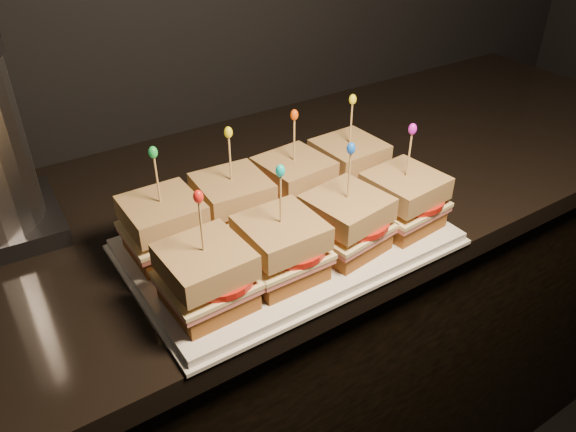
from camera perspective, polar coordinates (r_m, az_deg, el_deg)
cabinet at (r=1.26m, az=-6.99°, el=-17.38°), size 2.16×0.59×0.85m
granite_slab at (r=0.96m, az=-8.76°, el=-0.33°), size 2.20×0.63×0.04m
platter at (r=0.85m, az=0.00°, el=-2.60°), size 0.46×0.29×0.02m
platter_rim at (r=0.85m, az=0.00°, el=-2.93°), size 0.47×0.30×0.01m
sandwich_0_bread_bot at (r=0.82m, az=-12.24°, el=-2.73°), size 0.10×0.10×0.03m
sandwich_0_ham at (r=0.81m, az=-12.39°, el=-1.73°), size 0.11×0.10×0.01m
sandwich_0_cheese at (r=0.81m, az=-12.45°, el=-1.32°), size 0.11×0.11×0.01m
sandwich_0_tomato at (r=0.80m, az=-11.56°, el=-0.82°), size 0.10×0.10×0.01m
sandwich_0_bread_top at (r=0.79m, az=-12.69°, el=0.40°), size 0.10×0.10×0.03m
sandwich_0_pick at (r=0.77m, az=-13.11°, el=3.34°), size 0.00×0.00×0.09m
sandwich_0_frill at (r=0.75m, az=-13.55°, el=6.32°), size 0.01×0.01×0.02m
sandwich_1_bread_bot at (r=0.86m, az=-5.52°, el=-0.39°), size 0.10×0.10×0.03m
sandwich_1_ham at (r=0.85m, az=-5.58°, el=0.59°), size 0.11×0.11×0.01m
sandwich_1_cheese at (r=0.85m, az=-5.60°, el=0.99°), size 0.12×0.11×0.01m
sandwich_1_tomato at (r=0.84m, az=-4.72°, el=1.49°), size 0.10×0.10×0.01m
sandwich_1_bread_top at (r=0.83m, az=-5.71°, el=2.68°), size 0.11×0.11×0.03m
sandwich_1_pick at (r=0.81m, az=-5.89°, el=5.56°), size 0.00×0.00×0.09m
sandwich_1_frill at (r=0.79m, az=-6.08°, el=8.45°), size 0.01×0.01×0.02m
sandwich_2_bread_bot at (r=0.91m, az=0.59°, el=1.74°), size 0.11×0.11×0.03m
sandwich_2_ham at (r=0.90m, az=0.60°, el=2.69°), size 0.12×0.11×0.01m
sandwich_2_cheese at (r=0.89m, az=0.60°, el=3.08°), size 0.12×0.11×0.01m
sandwich_2_tomato at (r=0.89m, az=1.46°, el=3.55°), size 0.10×0.10×0.01m
sandwich_2_bread_top at (r=0.88m, az=0.61°, el=4.71°), size 0.11×0.11×0.03m
sandwich_2_pick at (r=0.86m, az=0.63°, el=7.47°), size 0.00×0.00×0.09m
sandwich_2_frill at (r=0.84m, az=0.65°, el=10.24°), size 0.01×0.01×0.02m
sandwich_3_bread_bot at (r=0.96m, az=6.04°, el=3.62°), size 0.10×0.10×0.03m
sandwich_3_ham at (r=0.96m, az=6.10°, el=4.53°), size 0.11×0.11×0.01m
sandwich_3_cheese at (r=0.95m, az=6.13°, el=4.90°), size 0.11×0.11×0.01m
sandwich_3_tomato at (r=0.95m, az=6.95°, el=5.34°), size 0.10×0.10×0.01m
sandwich_3_bread_top at (r=0.94m, az=6.23°, el=6.46°), size 0.10×0.10×0.03m
sandwich_3_pick at (r=0.92m, az=6.41°, el=9.08°), size 0.00×0.00×0.09m
sandwich_3_frill at (r=0.90m, az=6.59°, el=11.69°), size 0.01×0.01×0.02m
sandwich_4_bread_bot at (r=0.73m, az=-8.10°, el=-7.92°), size 0.10×0.10×0.03m
sandwich_4_ham at (r=0.71m, az=-8.21°, el=-6.85°), size 0.11×0.11×0.01m
sandwich_4_cheese at (r=0.71m, az=-8.25°, el=-6.42°), size 0.11×0.11×0.01m
sandwich_4_tomato at (r=0.70m, az=-7.21°, el=-5.88°), size 0.10×0.10×0.01m
sandwich_4_bread_top at (r=0.69m, az=-8.44°, el=-4.57°), size 0.10×0.10×0.03m
sandwich_4_pick at (r=0.66m, az=-8.77°, el=-1.37°), size 0.00×0.00×0.09m
sandwich_4_frill at (r=0.64m, az=-9.11°, el=1.95°), size 0.01×0.01×0.02m
sandwich_5_bread_bot at (r=0.77m, az=-0.70°, el=-4.99°), size 0.10×0.10×0.03m
sandwich_5_ham at (r=0.75m, az=-0.71°, el=-3.94°), size 0.11×0.10×0.01m
sandwich_5_cheese at (r=0.75m, az=-0.72°, el=-3.52°), size 0.11×0.11×0.01m
sandwich_5_tomato at (r=0.75m, az=0.30°, el=-2.98°), size 0.10×0.10×0.01m
sandwich_5_bread_top at (r=0.73m, az=-0.73°, el=-1.70°), size 0.10×0.10×0.03m
sandwich_5_pick at (r=0.71m, az=-0.76°, el=1.42°), size 0.00×0.00×0.09m
sandwich_5_frill at (r=0.68m, az=-0.79°, el=4.62°), size 0.01×0.01×0.02m
sandwich_6_bread_bot at (r=0.82m, az=5.80°, el=-2.33°), size 0.11×0.11×0.03m
sandwich_6_ham at (r=0.81m, az=5.87°, el=-1.31°), size 0.12×0.12×0.01m
sandwich_6_cheese at (r=0.80m, az=5.89°, el=-0.90°), size 0.12×0.12×0.01m
sandwich_6_tomato at (r=0.80m, az=6.86°, el=-0.39°), size 0.10×0.10×0.01m
sandwich_6_bread_top at (r=0.79m, az=6.01°, el=0.84°), size 0.11×0.11×0.03m
sandwich_6_pick at (r=0.76m, az=6.22°, el=3.82°), size 0.00×0.00×0.09m
sandwich_6_frill at (r=0.74m, az=6.42°, el=6.84°), size 0.01×0.01×0.02m
sandwich_7_bread_bot at (r=0.88m, az=11.42°, el=0.01°), size 0.11×0.11×0.03m
sandwich_7_ham at (r=0.87m, az=11.54°, el=0.98°), size 0.12×0.11×0.01m
sandwich_7_cheese at (r=0.87m, az=11.59°, el=1.37°), size 0.12×0.11×0.01m
sandwich_7_tomato at (r=0.87m, az=12.49°, el=1.84°), size 0.10×0.10×0.01m
sandwich_7_bread_top at (r=0.85m, az=11.81°, el=3.02°), size 0.11×0.11×0.03m
sandwich_7_pick at (r=0.83m, az=12.17°, el=5.81°), size 0.00×0.00×0.09m
sandwich_7_frill at (r=0.81m, az=12.54°, el=8.62°), size 0.01×0.01×0.02m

